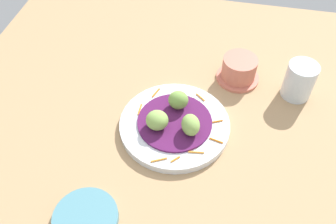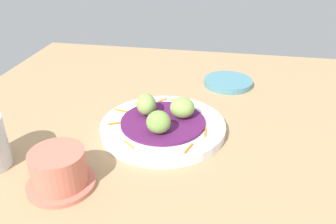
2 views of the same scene
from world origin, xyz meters
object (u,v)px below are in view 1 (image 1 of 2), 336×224
(main_plate, at_px, (175,125))
(guac_scoop_right, at_px, (191,125))
(side_plate_small, at_px, (86,218))
(guac_scoop_left, at_px, (178,100))
(guac_scoop_center, at_px, (156,120))
(terracotta_bowl, at_px, (239,70))
(water_glass, at_px, (299,81))

(main_plate, xyz_separation_m, guac_scoop_right, (0.02, 0.04, 0.04))
(side_plate_small, bearing_deg, guac_scoop_left, 157.85)
(guac_scoop_center, bearing_deg, terracotta_bowl, 142.30)
(guac_scoop_center, distance_m, guac_scoop_right, 0.08)
(side_plate_small, bearing_deg, main_plate, 154.34)
(guac_scoop_center, bearing_deg, water_glass, 121.24)
(main_plate, xyz_separation_m, terracotta_bowl, (-0.20, 0.13, 0.02))
(main_plate, bearing_deg, guac_scoop_right, 60.63)
(side_plate_small, distance_m, terracotta_bowl, 0.53)
(guac_scoop_left, distance_m, guac_scoop_right, 0.08)
(guac_scoop_left, xyz_separation_m, side_plate_small, (0.31, -0.13, -0.04))
(guac_scoop_center, height_order, terracotta_bowl, guac_scoop_center)
(guac_scoop_center, xyz_separation_m, water_glass, (-0.20, 0.32, 0.00))
(side_plate_small, xyz_separation_m, terracotta_bowl, (-0.46, 0.26, 0.02))
(water_glass, bearing_deg, main_plate, -58.68)
(guac_scoop_left, height_order, guac_scoop_right, same)
(water_glass, bearing_deg, side_plate_small, -43.21)
(guac_scoop_right, bearing_deg, guac_scoop_left, -149.37)
(guac_scoop_center, bearing_deg, main_plate, 120.63)
(terracotta_bowl, relative_size, water_glass, 1.19)
(guac_scoop_left, height_order, side_plate_small, guac_scoop_left)
(guac_scoop_right, distance_m, side_plate_small, 0.30)
(guac_scoop_left, relative_size, side_plate_small, 0.37)
(main_plate, height_order, guac_scoop_center, guac_scoop_center)
(main_plate, distance_m, guac_scoop_center, 0.06)
(guac_scoop_right, bearing_deg, main_plate, -119.37)
(guac_scoop_center, xyz_separation_m, terracotta_bowl, (-0.22, 0.17, -0.01))
(main_plate, xyz_separation_m, guac_scoop_center, (0.02, -0.04, 0.04))
(guac_scoop_left, bearing_deg, side_plate_small, -22.15)
(water_glass, bearing_deg, terracotta_bowl, -100.58)
(guac_scoop_center, height_order, guac_scoop_right, guac_scoop_right)
(main_plate, bearing_deg, guac_scoop_left, -179.37)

